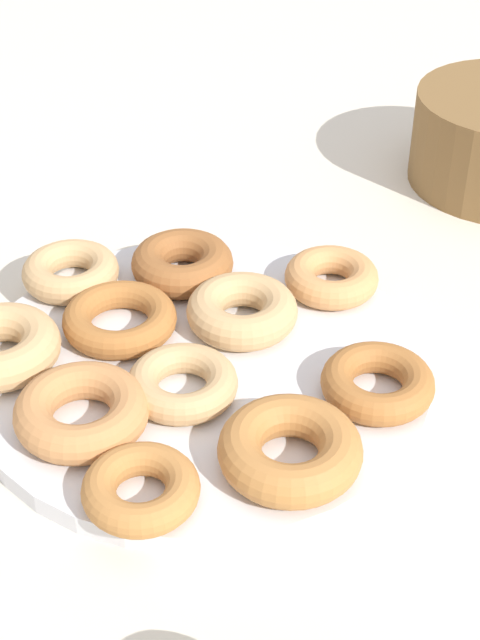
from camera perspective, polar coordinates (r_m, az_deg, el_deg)
ground_plane at (r=0.73m, az=-2.23°, el=-3.32°), size 2.40×2.40×0.00m
donut_plate at (r=0.72m, az=-2.24°, el=-2.86°), size 0.34×0.34×0.02m
donut_0 at (r=0.69m, az=8.14°, el=-3.70°), size 0.11×0.11×0.02m
donut_1 at (r=0.79m, az=5.43°, el=2.54°), size 0.10×0.10×0.02m
donut_2 at (r=0.75m, az=-7.13°, el=0.06°), size 0.11×0.11×0.02m
donut_3 at (r=0.74m, az=0.13°, el=0.56°), size 0.12×0.12×0.03m
donut_4 at (r=0.63m, az=2.98°, el=-7.66°), size 0.13×0.13×0.03m
donut_5 at (r=0.80m, az=-3.43°, el=3.38°), size 0.11×0.11×0.03m
donut_6 at (r=0.66m, az=-9.35°, el=-5.36°), size 0.13×0.13×0.03m
donut_8 at (r=0.68m, az=-3.42°, el=-3.75°), size 0.08×0.08×0.02m
donut_9 at (r=0.80m, az=-9.98°, el=2.84°), size 0.11×0.11×0.02m
donut_10 at (r=0.61m, az=-5.88°, el=-9.90°), size 0.11×0.11×0.02m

